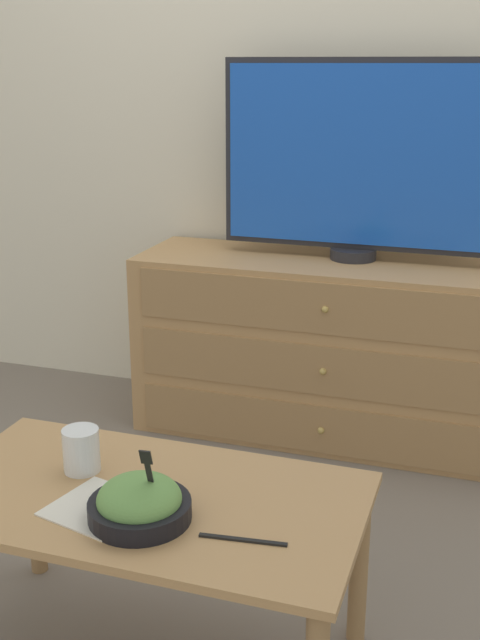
% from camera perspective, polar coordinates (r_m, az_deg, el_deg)
% --- Properties ---
extents(ground_plane, '(12.00, 12.00, 0.00)m').
position_cam_1_polar(ground_plane, '(3.32, 5.08, -5.84)').
color(ground_plane, '#70665B').
extents(wall_back, '(12.00, 0.05, 2.60)m').
position_cam_1_polar(wall_back, '(3.07, 5.89, 17.18)').
color(wall_back, silver).
rests_on(wall_back, ground_plane).
extents(dresser, '(1.46, 0.46, 0.66)m').
position_cam_1_polar(dresser, '(2.94, 6.88, -2.14)').
color(dresser, tan).
rests_on(dresser, ground_plane).
extents(tv, '(0.95, 0.16, 0.69)m').
position_cam_1_polar(tv, '(2.84, 8.36, 11.25)').
color(tv, '#232328').
rests_on(tv, dresser).
extents(coffee_table, '(0.95, 0.52, 0.44)m').
position_cam_1_polar(coffee_table, '(1.83, -6.68, -13.95)').
color(coffee_table, tan).
rests_on(coffee_table, ground_plane).
extents(takeout_bowl, '(0.21, 0.21, 0.17)m').
position_cam_1_polar(takeout_bowl, '(1.69, -7.16, -12.82)').
color(takeout_bowl, black).
rests_on(takeout_bowl, coffee_table).
extents(drink_cup, '(0.08, 0.08, 0.10)m').
position_cam_1_polar(drink_cup, '(1.89, -11.21, -9.23)').
color(drink_cup, beige).
rests_on(drink_cup, coffee_table).
extents(napkin, '(0.22, 0.22, 0.00)m').
position_cam_1_polar(napkin, '(1.76, -10.06, -12.96)').
color(napkin, silver).
rests_on(napkin, coffee_table).
extents(knife, '(0.18, 0.03, 0.01)m').
position_cam_1_polar(knife, '(1.63, 0.20, -15.36)').
color(knife, black).
rests_on(knife, coffee_table).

